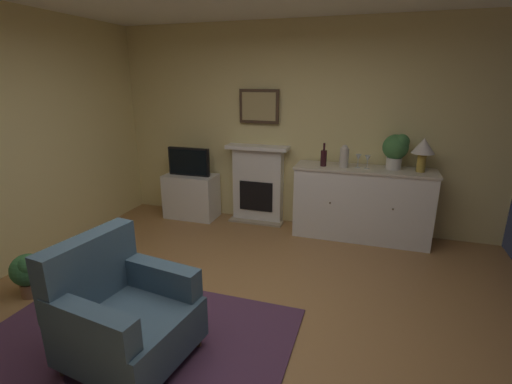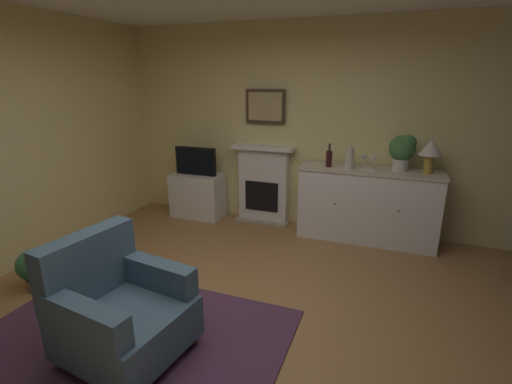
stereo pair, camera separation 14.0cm
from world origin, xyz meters
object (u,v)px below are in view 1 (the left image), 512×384
at_px(vase_decorative, 344,156).
at_px(tv_set, 189,162).
at_px(potted_plant_fern, 28,271).
at_px(potted_plant_small, 396,148).
at_px(wine_bottle, 324,158).
at_px(wine_glass_left, 358,158).
at_px(fireplace_unit, 258,184).
at_px(wine_glass_center, 368,159).
at_px(table_lamp, 423,148).
at_px(sideboard_cabinet, 361,203).
at_px(armchair, 122,313).
at_px(tv_cabinet, 192,196).
at_px(framed_picture, 259,106).

distance_m(vase_decorative, tv_set, 2.17).
distance_m(tv_set, potted_plant_fern, 2.46).
bearing_deg(potted_plant_small, wine_bottle, -173.72).
distance_m(wine_glass_left, potted_plant_fern, 3.73).
bearing_deg(potted_plant_fern, wine_bottle, 44.07).
bearing_deg(fireplace_unit, wine_glass_center, -8.08).
xyz_separation_m(wine_bottle, tv_set, (-1.91, 0.04, -0.19)).
xyz_separation_m(table_lamp, wine_bottle, (-1.13, -0.05, -0.17)).
distance_m(fireplace_unit, sideboard_cabinet, 1.44).
xyz_separation_m(table_lamp, vase_decorative, (-0.88, -0.05, -0.14)).
height_order(vase_decorative, tv_set, vase_decorative).
bearing_deg(wine_glass_left, armchair, -117.31).
bearing_deg(tv_set, tv_cabinet, 90.00).
xyz_separation_m(framed_picture, potted_plant_fern, (-1.44, -2.57, -1.36)).
xyz_separation_m(fireplace_unit, armchair, (-0.08, -2.94, -0.17)).
xyz_separation_m(framed_picture, wine_glass_left, (1.35, -0.23, -0.57)).
bearing_deg(sideboard_cabinet, wine_bottle, -174.60).
xyz_separation_m(wine_bottle, vase_decorative, (0.25, -0.00, 0.03)).
relative_size(wine_bottle, wine_glass_center, 1.76).
height_order(wine_glass_left, potted_plant_small, potted_plant_small).
bearing_deg(fireplace_unit, tv_set, -169.23).
height_order(potted_plant_fern, armchair, armchair).
bearing_deg(table_lamp, wine_glass_center, -177.19).
xyz_separation_m(sideboard_cabinet, armchair, (-1.51, -2.76, -0.08)).
xyz_separation_m(sideboard_cabinet, table_lamp, (0.63, 0.00, 0.74)).
bearing_deg(potted_plant_fern, wine_glass_center, 38.62).
xyz_separation_m(wine_glass_left, tv_cabinet, (-2.32, 0.02, -0.73)).
relative_size(vase_decorative, tv_set, 0.45).
height_order(wine_glass_left, potted_plant_fern, wine_glass_left).
relative_size(wine_glass_center, armchair, 0.18).
bearing_deg(potted_plant_fern, tv_cabinet, 78.78).
relative_size(framed_picture, wine_glass_center, 3.33).
bearing_deg(tv_cabinet, potted_plant_fern, -101.22).
height_order(framed_picture, table_lamp, framed_picture).
bearing_deg(tv_set, wine_glass_center, -0.51).
bearing_deg(framed_picture, potted_plant_fern, -119.32).
distance_m(sideboard_cabinet, wine_glass_center, 0.58).
bearing_deg(sideboard_cabinet, tv_cabinet, 179.64).
bearing_deg(wine_glass_left, tv_cabinet, 179.56).
height_order(wine_bottle, vase_decorative, wine_bottle).
distance_m(wine_bottle, potted_plant_fern, 3.40).
distance_m(sideboard_cabinet, vase_decorative, 0.65).
relative_size(framed_picture, wine_glass_left, 3.33).
relative_size(fireplace_unit, potted_plant_small, 2.56).
distance_m(sideboard_cabinet, tv_cabinet, 2.41).
relative_size(wine_glass_center, tv_set, 0.27).
distance_m(framed_picture, vase_decorative, 1.33).
bearing_deg(potted_plant_fern, tv_set, 78.67).
xyz_separation_m(table_lamp, wine_glass_center, (-0.60, -0.03, -0.16)).
relative_size(framed_picture, potted_plant_small, 1.28).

